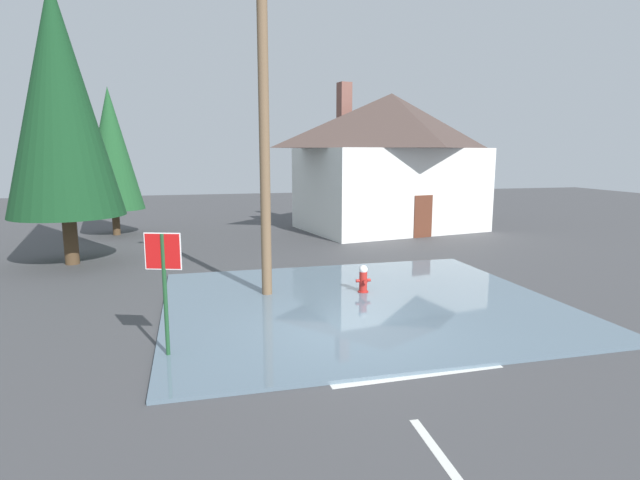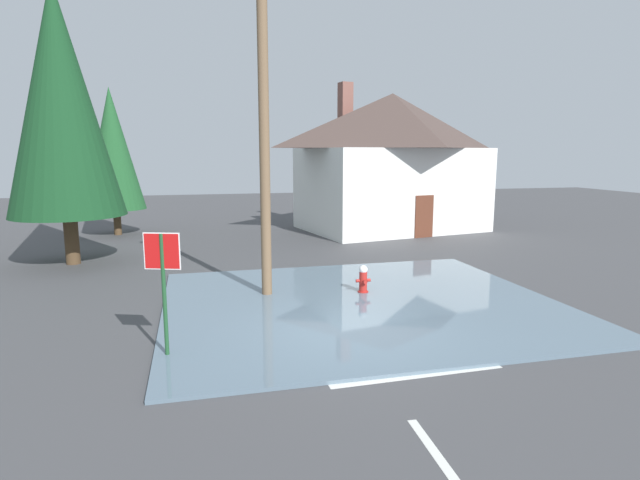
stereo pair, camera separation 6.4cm
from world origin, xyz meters
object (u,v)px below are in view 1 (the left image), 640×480
object	(u,v)px
pine_tree_tall_left	(111,149)
house	(390,160)
stop_sign_near	(164,270)
pine_tree_mid_left	(59,100)
utility_pole	(264,130)
fire_hydrant	(363,280)

from	to	relation	value
pine_tree_tall_left	house	bearing A→B (deg)	-6.05
stop_sign_near	pine_tree_tall_left	distance (m)	16.89
house	pine_tree_mid_left	xyz separation A→B (m)	(-14.28, -5.23, 2.15)
stop_sign_near	utility_pole	size ratio (longest dim) A/B	0.28
pine_tree_mid_left	fire_hydrant	bearing A→B (deg)	-35.71
utility_pole	house	size ratio (longest dim) A/B	0.85
utility_pole	pine_tree_mid_left	xyz separation A→B (m)	(-6.21, 5.91, 1.19)
stop_sign_near	house	xyz separation A→B (m)	(10.58, 14.99, 1.82)
fire_hydrant	utility_pole	world-z (taller)	utility_pole
stop_sign_near	pine_tree_mid_left	world-z (taller)	pine_tree_mid_left
fire_hydrant	pine_tree_tall_left	size ratio (longest dim) A/B	0.12
fire_hydrant	pine_tree_tall_left	bearing A→B (deg)	122.22
fire_hydrant	house	bearing A→B (deg)	65.04
stop_sign_near	utility_pole	distance (m)	5.38
fire_hydrant	pine_tree_mid_left	size ratio (longest dim) A/B	0.09
pine_tree_tall_left	pine_tree_mid_left	xyz separation A→B (m)	(-0.65, -6.68, 1.61)
house	pine_tree_mid_left	world-z (taller)	pine_tree_mid_left
fire_hydrant	house	xyz separation A→B (m)	(5.41, 11.61, 3.18)
utility_pole	house	world-z (taller)	utility_pole
fire_hydrant	utility_pole	bearing A→B (deg)	169.93
stop_sign_near	pine_tree_tall_left	world-z (taller)	pine_tree_tall_left
stop_sign_near	fire_hydrant	size ratio (longest dim) A/B	2.94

